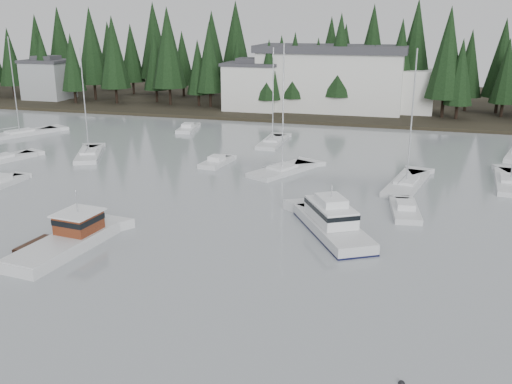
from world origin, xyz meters
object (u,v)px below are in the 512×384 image
cabin_cruiser_center (332,224)px  runabout_3 (188,129)px  sailboat_8 (282,172)px  lobster_boat_brown (66,242)px  runabout_1 (405,212)px  sailboat_9 (89,156)px  sailboat_2 (20,135)px  harbor_inn (343,79)px  sailboat_1 (0,161)px  sailboat_4 (273,143)px  runabout_0 (1,184)px  sailboat_0 (510,183)px  runabout_4 (217,163)px  house_west (252,85)px  sailboat_3 (406,185)px  house_far_west (48,79)px

cabin_cruiser_center → runabout_3: bearing=7.1°
sailboat_8 → cabin_cruiser_center: bearing=-127.6°
lobster_boat_brown → runabout_1: 27.58m
cabin_cruiser_center → sailboat_9: (-31.74, 17.03, -0.57)m
sailboat_2 → runabout_3: bearing=-38.1°
cabin_cruiser_center → runabout_3: 44.26m
harbor_inn → sailboat_1: bearing=-126.6°
sailboat_4 → runabout_0: bearing=139.8°
sailboat_0 → runabout_1: 15.47m
lobster_boat_brown → cabin_cruiser_center: 19.90m
sailboat_4 → runabout_4: bearing=163.6°
house_west → sailboat_2: (-25.99, -28.13, -4.59)m
sailboat_0 → harbor_inn: bearing=34.1°
sailboat_2 → runabout_1: bearing=-83.0°
sailboat_3 → sailboat_8: bearing=94.2°
harbor_inn → sailboat_4: 28.33m
lobster_boat_brown → sailboat_1: size_ratio=0.73×
lobster_boat_brown → sailboat_9: bearing=34.7°
sailboat_3 → runabout_0: bearing=116.7°
sailboat_0 → sailboat_9: 46.98m
sailboat_1 → sailboat_9: (8.56, 5.04, -0.00)m
sailboat_2 → cabin_cruiser_center: bearing=-91.1°
sailboat_3 → runabout_3: bearing=68.1°
house_far_west → sailboat_1: 49.77m
sailboat_4 → sailboat_9: bearing=122.4°
house_far_west → runabout_3: 42.68m
house_west → runabout_0: (-11.68, -49.70, -4.52)m
sailboat_1 → runabout_0: 10.52m
sailboat_9 → runabout_1: (37.11, -10.87, 0.05)m
house_far_west → sailboat_0: bearing=-25.4°
harbor_inn → sailboat_3: sailboat_3 is taller
sailboat_9 → runabout_4: 16.04m
cabin_cruiser_center → runabout_0: size_ratio=1.88×
sailboat_1 → runabout_1: 46.04m
sailboat_4 → runabout_1: sailboat_4 is taller
house_far_west → sailboat_9: bearing=-50.2°
lobster_boat_brown → sailboat_4: sailboat_4 is taller
house_far_west → sailboat_1: (23.62, -43.60, -4.32)m
house_west → harbor_inn: harbor_inn is taller
lobster_boat_brown → sailboat_3: bearing=-38.7°
sailboat_2 → sailboat_9: (16.17, -8.42, 0.01)m
cabin_cruiser_center → house_west: bearing=-7.5°
house_far_west → sailboat_0: size_ratio=0.64×
runabout_1 → runabout_3: size_ratio=0.98×
sailboat_0 → runabout_0: size_ratio=2.43×
house_far_west → sailboat_0: sailboat_0 is taller
runabout_1 → sailboat_2: bearing=62.5°
sailboat_3 → runabout_3: sailboat_3 is taller
sailboat_1 → sailboat_3: size_ratio=0.95×
sailboat_9 → sailboat_0: bearing=-113.5°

